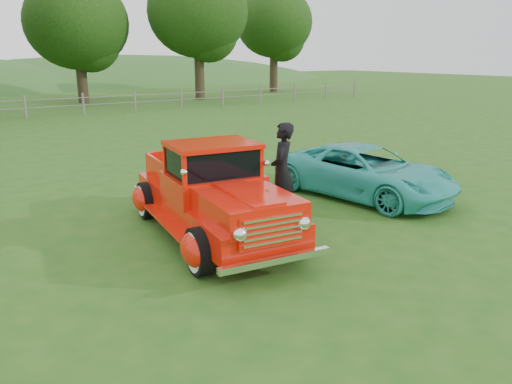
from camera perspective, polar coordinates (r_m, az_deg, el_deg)
ground at (r=8.76m, az=2.38°, el=-6.62°), size 140.00×140.00×0.00m
fence_line at (r=29.03m, az=-24.88°, el=8.80°), size 48.00×0.12×1.20m
tree_near_east at (r=36.89m, az=-19.80°, el=17.71°), size 6.80×6.80×8.33m
tree_mid_east at (r=38.07m, az=-6.68°, el=19.78°), size 7.20×7.20×9.44m
tree_far_east at (r=45.39m, az=2.08°, el=18.77°), size 6.60×6.60×8.86m
red_pickup at (r=9.22m, az=-5.05°, el=-0.30°), size 2.70×5.17×1.78m
teal_sedan at (r=12.07m, az=12.32°, el=2.29°), size 2.71×4.65×1.22m
man at (r=10.32m, az=2.99°, el=2.53°), size 0.84×0.84×1.96m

